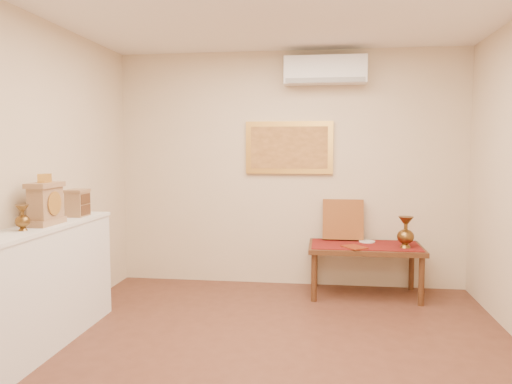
% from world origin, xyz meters
% --- Properties ---
extents(floor, '(4.50, 4.50, 0.00)m').
position_xyz_m(floor, '(0.00, 0.00, 0.00)').
color(floor, brown).
rests_on(floor, ground).
extents(wall_back, '(4.00, 0.02, 2.70)m').
position_xyz_m(wall_back, '(0.00, 2.25, 1.35)').
color(wall_back, beige).
rests_on(wall_back, ground).
extents(wall_front, '(4.00, 0.02, 2.70)m').
position_xyz_m(wall_front, '(0.00, -2.25, 1.35)').
color(wall_front, beige).
rests_on(wall_front, ground).
extents(wall_left, '(0.02, 4.50, 2.70)m').
position_xyz_m(wall_left, '(-2.00, 0.00, 1.35)').
color(wall_left, beige).
rests_on(wall_left, ground).
extents(brass_urn_small, '(0.11, 0.11, 0.25)m').
position_xyz_m(brass_urn_small, '(-1.82, -0.13, 1.10)').
color(brass_urn_small, brown).
rests_on(brass_urn_small, display_ledge).
extents(table_cloth, '(1.14, 0.59, 0.01)m').
position_xyz_m(table_cloth, '(0.85, 1.88, 0.55)').
color(table_cloth, maroon).
rests_on(table_cloth, low_table).
extents(brass_urn_tall, '(0.18, 0.18, 0.40)m').
position_xyz_m(brass_urn_tall, '(1.25, 1.78, 0.76)').
color(brass_urn_tall, brown).
rests_on(brass_urn_tall, table_cloth).
extents(plate, '(0.18, 0.18, 0.01)m').
position_xyz_m(plate, '(0.88, 2.03, 0.56)').
color(plate, silver).
rests_on(plate, table_cloth).
extents(menu, '(0.29, 0.31, 0.01)m').
position_xyz_m(menu, '(0.72, 1.69, 0.56)').
color(menu, maroon).
rests_on(menu, table_cloth).
extents(cushion, '(0.45, 0.19, 0.47)m').
position_xyz_m(cushion, '(0.62, 2.15, 0.79)').
color(cushion, maroon).
rests_on(cushion, table_cloth).
extents(display_ledge, '(0.37, 2.02, 0.98)m').
position_xyz_m(display_ledge, '(-1.82, 0.00, 0.49)').
color(display_ledge, white).
rests_on(display_ledge, floor).
extents(mantel_clock, '(0.17, 0.36, 0.41)m').
position_xyz_m(mantel_clock, '(-1.80, 0.17, 1.15)').
color(mantel_clock, '#A07852').
rests_on(mantel_clock, display_ledge).
extents(wooden_chest, '(0.16, 0.21, 0.24)m').
position_xyz_m(wooden_chest, '(-1.79, 0.67, 1.10)').
color(wooden_chest, '#A07852').
rests_on(wooden_chest, display_ledge).
extents(low_table, '(1.20, 0.70, 0.55)m').
position_xyz_m(low_table, '(0.85, 1.88, 0.48)').
color(low_table, '#4E2B17').
rests_on(low_table, floor).
extents(painting, '(1.00, 0.06, 0.60)m').
position_xyz_m(painting, '(0.00, 2.22, 1.60)').
color(painting, gold).
rests_on(painting, wall_back).
extents(ac_unit, '(0.90, 0.25, 0.30)m').
position_xyz_m(ac_unit, '(0.40, 2.12, 2.45)').
color(ac_unit, silver).
rests_on(ac_unit, wall_back).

